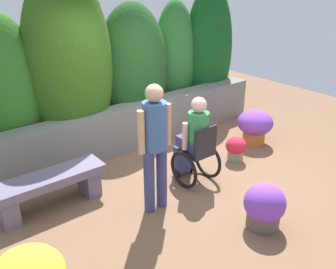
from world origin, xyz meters
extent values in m
plane|color=brown|center=(0.00, 0.00, 0.00)|extent=(11.39, 11.39, 0.00)
cube|color=slate|center=(0.00, 1.50, 0.39)|extent=(5.84, 0.39, 0.78)
ellipsoid|color=#2E671F|center=(-1.75, 2.13, 1.20)|extent=(1.28, 0.89, 2.41)
ellipsoid|color=#305E18|center=(-0.74, 1.92, 1.52)|extent=(1.47, 1.03, 3.05)
ellipsoid|color=#215020|center=(0.54, 2.02, 1.22)|extent=(1.41, 0.99, 2.44)
ellipsoid|color=#2C722E|center=(1.64, 2.14, 1.21)|extent=(0.97, 0.68, 2.43)
ellipsoid|color=#14511E|center=(2.41, 1.96, 1.36)|extent=(1.14, 0.80, 2.72)
cube|color=slate|center=(-2.33, 0.60, 0.18)|extent=(0.20, 0.36, 0.36)
cube|color=slate|center=(-1.21, 0.60, 0.18)|extent=(0.20, 0.36, 0.36)
cube|color=slate|center=(-1.77, 0.60, 0.42)|extent=(1.48, 0.42, 0.12)
cube|color=black|center=(0.16, -0.13, 0.50)|extent=(0.40, 0.40, 0.06)
cube|color=black|center=(0.16, -0.31, 0.73)|extent=(0.40, 0.04, 0.40)
cube|color=black|center=(0.16, 0.19, 0.10)|extent=(0.28, 0.12, 0.03)
torus|color=black|center=(-0.08, -0.13, 0.28)|extent=(0.05, 0.56, 0.56)
torus|color=black|center=(0.40, -0.13, 0.28)|extent=(0.05, 0.56, 0.56)
cylinder|color=black|center=(0.02, 0.12, 0.05)|extent=(0.03, 0.10, 0.10)
cylinder|color=black|center=(0.30, 0.12, 0.05)|extent=(0.03, 0.10, 0.10)
cube|color=#404171|center=(0.16, -0.03, 0.61)|extent=(0.30, 0.40, 0.16)
cube|color=#404171|center=(0.16, 0.17, 0.27)|extent=(0.26, 0.14, 0.43)
cylinder|color=#348B4C|center=(0.16, -0.15, 0.86)|extent=(0.30, 0.30, 0.50)
cylinder|color=beige|center=(-0.03, -0.09, 0.78)|extent=(0.08, 0.08, 0.40)
cylinder|color=beige|center=(0.35, -0.09, 0.78)|extent=(0.08, 0.08, 0.40)
sphere|color=beige|center=(0.16, -0.15, 1.22)|extent=(0.22, 0.22, 0.22)
cylinder|color=#3A3D70|center=(-0.81, -0.30, 0.44)|extent=(0.14, 0.14, 0.88)
cylinder|color=#3A3D70|center=(-0.61, -0.30, 0.44)|extent=(0.14, 0.14, 0.88)
cylinder|color=#3A5F97|center=(-0.71, -0.30, 1.18)|extent=(0.30, 0.30, 0.60)
cylinder|color=tan|center=(-0.91, -0.30, 1.15)|extent=(0.09, 0.09, 0.54)
cylinder|color=tan|center=(-0.51, -0.30, 1.15)|extent=(0.09, 0.09, 0.54)
sphere|color=tan|center=(-0.71, -0.30, 1.59)|extent=(0.22, 0.22, 0.22)
cylinder|color=gray|center=(1.15, -0.04, 0.09)|extent=(0.26, 0.26, 0.18)
ellipsoid|color=#284C28|center=(1.15, -0.04, 0.22)|extent=(0.29, 0.29, 0.10)
ellipsoid|color=red|center=(1.15, -0.04, 0.27)|extent=(0.34, 0.34, 0.30)
cylinder|color=#BB612A|center=(1.93, 0.22, 0.14)|extent=(0.40, 0.40, 0.28)
ellipsoid|color=#2A5A1C|center=(1.93, 0.22, 0.33)|extent=(0.44, 0.44, 0.16)
ellipsoid|color=purple|center=(1.93, 0.22, 0.40)|extent=(0.64, 0.64, 0.44)
cylinder|color=#575046|center=(0.09, -1.43, 0.10)|extent=(0.40, 0.40, 0.20)
ellipsoid|color=#286616|center=(0.09, -1.43, 0.26)|extent=(0.44, 0.44, 0.17)
ellipsoid|color=purple|center=(0.09, -1.43, 0.34)|extent=(0.51, 0.51, 0.48)
camera|label=1|loc=(-3.16, -3.61, 2.88)|focal=39.40mm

